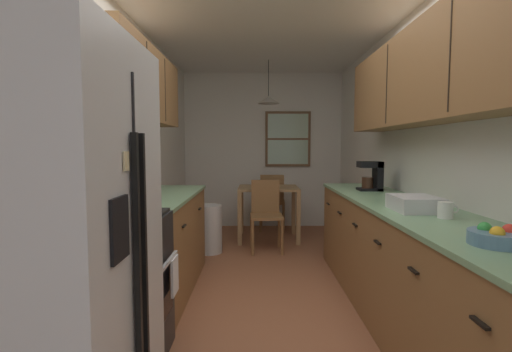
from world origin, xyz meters
name	(u,v)px	position (x,y,z in m)	size (l,w,h in m)	color
ground_plane	(268,281)	(0.00, 1.00, 0.00)	(12.00, 12.00, 0.00)	#995B3D
wall_left	(128,153)	(-1.35, 1.00, 1.27)	(0.10, 9.00, 2.55)	white
wall_right	(408,153)	(1.35, 1.00, 1.27)	(0.10, 9.00, 2.55)	white
wall_back	(263,150)	(0.00, 3.65, 1.27)	(4.40, 0.10, 2.55)	white
ceiling_slab	(269,12)	(0.00, 1.00, 2.59)	(4.40, 9.00, 0.08)	white
refrigerator	(46,263)	(-0.94, -1.15, 0.88)	(0.75, 0.81, 1.75)	silver
stove_range	(111,290)	(-0.99, -0.40, 0.47)	(0.66, 0.65, 1.10)	black
microwave_over_range	(84,82)	(-1.11, -0.40, 1.70)	(0.39, 0.62, 0.34)	white
counter_left	(160,243)	(-1.00, 0.76, 0.45)	(0.64, 1.67, 0.90)	olive
upper_cabinets_left	(139,85)	(-1.14, 0.71, 1.87)	(0.33, 1.75, 0.64)	olive
counter_right	(407,266)	(1.00, 0.11, 0.45)	(0.64, 3.38, 0.90)	olive
upper_cabinets_right	(436,72)	(1.14, 0.06, 1.85)	(0.33, 3.06, 0.70)	olive
dining_table	(269,197)	(0.06, 2.71, 0.62)	(0.85, 0.70, 0.76)	#A87F51
dining_chair_near	(266,212)	(0.01, 2.15, 0.50)	(0.42, 0.42, 0.90)	olive
dining_chair_far	(273,199)	(0.14, 3.26, 0.50)	(0.42, 0.42, 0.90)	olive
pendant_light	(269,100)	(0.06, 2.71, 2.00)	(0.31, 0.31, 0.61)	black
back_window	(288,139)	(0.41, 3.58, 1.46)	(0.75, 0.05, 0.91)	brown
trash_bin	(210,229)	(-0.70, 2.01, 0.30)	(0.32, 0.32, 0.60)	silver
storage_canister	(132,195)	(-1.00, 0.03, 0.99)	(0.13, 0.13, 0.18)	#D84C19
dish_towel	(175,276)	(-0.64, -0.24, 0.50)	(0.02, 0.16, 0.24)	white
coffee_maker	(373,175)	(1.04, 1.07, 1.05)	(0.22, 0.18, 0.29)	black
mug_by_coffeemaker	(446,210)	(1.03, -0.37, 0.95)	(0.12, 0.09, 0.10)	white
fruit_bowl	(498,237)	(0.94, -0.98, 0.94)	(0.24, 0.24, 0.09)	#597F9E
dish_rack	(415,204)	(0.96, -0.10, 0.95)	(0.28, 0.34, 0.10)	silver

